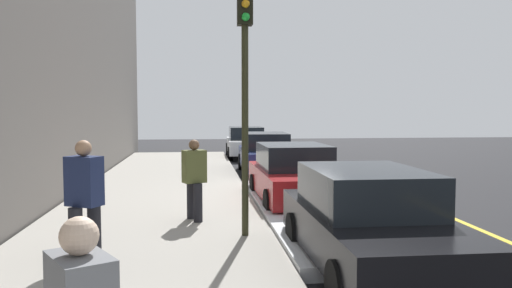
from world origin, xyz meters
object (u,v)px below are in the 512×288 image
(parked_car_navy, at_px, (265,153))
(parked_car_white, at_px, (246,142))
(traffic_light_pole, at_px, (245,67))
(parked_car_black, at_px, (369,221))
(pedestrian_olive_coat, at_px, (194,177))
(pedestrian_navy_coat, at_px, (84,198))
(parked_car_red, at_px, (294,175))

(parked_car_navy, bearing_deg, parked_car_white, -179.00)
(parked_car_white, relative_size, traffic_light_pole, 1.06)
(parked_car_white, height_order, parked_car_navy, same)
(parked_car_white, xyz_separation_m, traffic_light_pole, (16.19, -1.55, 2.36))
(parked_car_white, relative_size, parked_car_black, 1.06)
(pedestrian_olive_coat, bearing_deg, parked_car_white, 170.63)
(pedestrian_navy_coat, xyz_separation_m, traffic_light_pole, (-1.35, 2.47, 2.01))
(parked_car_navy, xyz_separation_m, parked_car_black, (11.54, -0.02, 0.00))
(parked_car_white, bearing_deg, parked_car_red, 0.03)
(traffic_light_pole, bearing_deg, pedestrian_olive_coat, -146.30)
(parked_car_white, distance_m, parked_car_black, 18.00)
(traffic_light_pole, bearing_deg, pedestrian_navy_coat, -61.26)
(pedestrian_olive_coat, distance_m, traffic_light_pole, 2.65)
(pedestrian_olive_coat, bearing_deg, traffic_light_pole, 33.70)
(parked_car_red, bearing_deg, pedestrian_olive_coat, -48.97)
(pedestrian_navy_coat, relative_size, traffic_light_pole, 0.41)
(parked_car_red, bearing_deg, traffic_light_pole, -23.99)
(parked_car_white, height_order, pedestrian_navy_coat, pedestrian_navy_coat)
(parked_car_red, distance_m, pedestrian_olive_coat, 3.26)
(parked_car_black, relative_size, pedestrian_olive_coat, 2.70)
(parked_car_red, distance_m, parked_car_black, 5.29)
(parked_car_navy, distance_m, parked_car_red, 6.25)
(parked_car_black, distance_m, pedestrian_olive_coat, 4.06)
(pedestrian_navy_coat, bearing_deg, parked_car_white, 167.12)
(traffic_light_pole, bearing_deg, parked_car_black, 42.35)
(parked_car_red, relative_size, pedestrian_navy_coat, 2.36)
(parked_car_black, distance_m, traffic_light_pole, 3.39)
(pedestrian_navy_coat, height_order, traffic_light_pole, traffic_light_pole)
(parked_car_red, xyz_separation_m, traffic_light_pole, (3.49, -1.55, 2.36))
(parked_car_navy, height_order, pedestrian_olive_coat, pedestrian_olive_coat)
(pedestrian_olive_coat, bearing_deg, parked_car_black, 38.89)
(parked_car_navy, bearing_deg, parked_car_red, -0.97)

